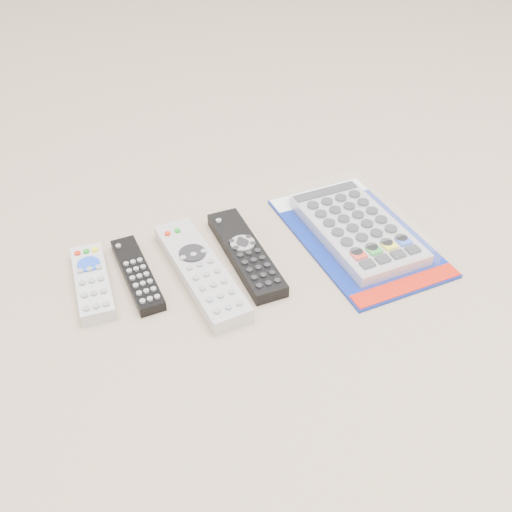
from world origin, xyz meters
name	(u,v)px	position (x,y,z in m)	size (l,w,h in m)	color
remote_small_grey	(92,282)	(-0.20, 0.05, 0.01)	(0.06, 0.15, 0.02)	#ABABAD
remote_slim_black	(137,274)	(-0.14, 0.04, 0.01)	(0.04, 0.16, 0.02)	black
remote_silver_dvd	(201,271)	(-0.06, 0.01, 0.01)	(0.07, 0.23, 0.03)	#B4B4B8
remote_large_black	(246,253)	(0.02, 0.02, 0.01)	(0.05, 0.20, 0.02)	black
jumbo_remote_packaged	(357,227)	(0.20, 0.00, 0.02)	(0.18, 0.29, 0.04)	navy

